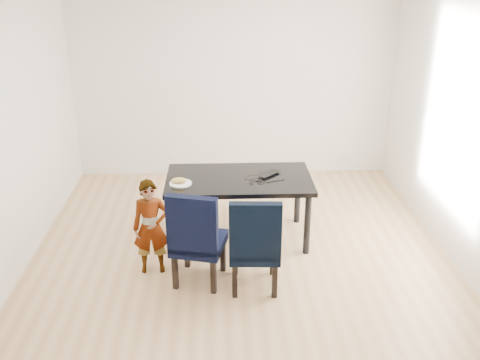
{
  "coord_description": "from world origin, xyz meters",
  "views": [
    {
      "loc": [
        -0.21,
        -4.92,
        3.03
      ],
      "look_at": [
        0.0,
        0.2,
        0.85
      ],
      "focal_mm": 40.0,
      "sensor_mm": 36.0,
      "label": 1
    }
  ],
  "objects_px": {
    "child": "(151,227)",
    "laptop": "(266,173)",
    "dining_table": "(239,208)",
    "chair_right": "(255,241)",
    "plate": "(180,183)",
    "chair_left": "(199,235)"
  },
  "relations": [
    {
      "from": "chair_left",
      "to": "laptop",
      "type": "height_order",
      "value": "chair_left"
    },
    {
      "from": "dining_table",
      "to": "chair_right",
      "type": "xyz_separation_m",
      "value": [
        0.11,
        -0.96,
        0.12
      ]
    },
    {
      "from": "dining_table",
      "to": "laptop",
      "type": "xyz_separation_m",
      "value": [
        0.31,
        0.1,
        0.39
      ]
    },
    {
      "from": "dining_table",
      "to": "chair_left",
      "type": "xyz_separation_m",
      "value": [
        -0.42,
        -0.84,
        0.13
      ]
    },
    {
      "from": "chair_left",
      "to": "dining_table",
      "type": "bearing_deg",
      "value": 76.9
    },
    {
      "from": "laptop",
      "to": "chair_right",
      "type": "bearing_deg",
      "value": 35.49
    },
    {
      "from": "chair_right",
      "to": "plate",
      "type": "xyz_separation_m",
      "value": [
        -0.75,
        0.81,
        0.26
      ]
    },
    {
      "from": "chair_left",
      "to": "plate",
      "type": "xyz_separation_m",
      "value": [
        -0.21,
        0.69,
        0.25
      ]
    },
    {
      "from": "child",
      "to": "dining_table",
      "type": "bearing_deg",
      "value": 30.98
    },
    {
      "from": "dining_table",
      "to": "laptop",
      "type": "distance_m",
      "value": 0.51
    },
    {
      "from": "chair_left",
      "to": "laptop",
      "type": "bearing_deg",
      "value": 65.71
    },
    {
      "from": "child",
      "to": "plate",
      "type": "xyz_separation_m",
      "value": [
        0.28,
        0.5,
        0.26
      ]
    },
    {
      "from": "dining_table",
      "to": "child",
      "type": "relative_size",
      "value": 1.6
    },
    {
      "from": "child",
      "to": "plate",
      "type": "height_order",
      "value": "child"
    },
    {
      "from": "chair_left",
      "to": "child",
      "type": "relative_size",
      "value": 1.01
    },
    {
      "from": "child",
      "to": "plate",
      "type": "distance_m",
      "value": 0.63
    },
    {
      "from": "chair_right",
      "to": "child",
      "type": "height_order",
      "value": "child"
    },
    {
      "from": "child",
      "to": "laptop",
      "type": "height_order",
      "value": "child"
    },
    {
      "from": "laptop",
      "to": "plate",
      "type": "bearing_deg",
      "value": -29.28
    },
    {
      "from": "chair_right",
      "to": "laptop",
      "type": "bearing_deg",
      "value": 82.31
    },
    {
      "from": "child",
      "to": "laptop",
      "type": "bearing_deg",
      "value": 27.02
    },
    {
      "from": "dining_table",
      "to": "child",
      "type": "height_order",
      "value": "child"
    }
  ]
}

